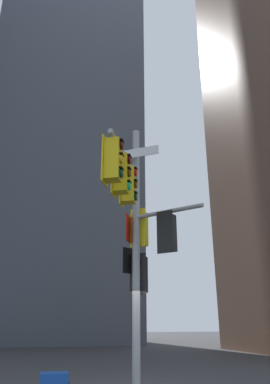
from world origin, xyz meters
name	(u,v)px	position (x,y,z in m)	size (l,w,h in m)	color
building_mid_block	(68,106)	(-1.60, 26.25, 24.79)	(14.17, 14.17, 49.58)	#4C5460
signal_pole_assembly	(136,223)	(-0.15, -0.64, 4.24)	(2.88, 3.25, 7.40)	#9EA0A3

